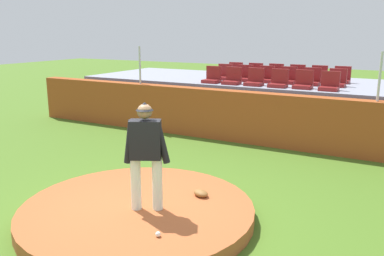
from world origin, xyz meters
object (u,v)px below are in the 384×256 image
at_px(fielding_glove, 201,193).
at_px(stadium_chair_7, 244,76).
at_px(stadium_chair_8, 266,77).
at_px(stadium_chair_14, 275,74).
at_px(stadium_chair_5, 330,84).
at_px(stadium_chair_11, 337,81).
at_px(stadium_chair_10, 312,80).
at_px(stadium_chair_2, 255,80).
at_px(stadium_chair_16, 319,77).
at_px(stadium_chair_17, 342,78).
at_px(stadium_chair_9, 288,78).
at_px(stadium_chair_12, 235,73).
at_px(stadium_chair_13, 255,74).
at_px(stadium_chair_6, 224,75).
at_px(stadium_chair_4, 303,83).
at_px(stadium_chair_0, 212,78).
at_px(stadium_chair_1, 232,79).
at_px(pitcher, 146,148).
at_px(stadium_chair_3, 279,81).
at_px(stadium_chair_15, 297,76).
at_px(baseball, 158,234).

distance_m(fielding_glove, stadium_chair_7, 6.76).
xyz_separation_m(stadium_chair_8, stadium_chair_14, (0.01, 0.91, 0.00)).
distance_m(stadium_chair_5, stadium_chair_11, 0.91).
xyz_separation_m(stadium_chair_8, stadium_chair_10, (1.39, -0.01, 0.00)).
height_order(stadium_chair_2, stadium_chair_16, same).
xyz_separation_m(stadium_chair_5, stadium_chair_17, (0.02, 1.83, 0.00)).
distance_m(stadium_chair_9, stadium_chair_16, 1.14).
distance_m(stadium_chair_12, stadium_chair_13, 0.72).
relative_size(stadium_chair_13, stadium_chair_17, 1.00).
distance_m(stadium_chair_2, stadium_chair_8, 0.90).
distance_m(stadium_chair_6, stadium_chair_13, 1.12).
bearing_deg(fielding_glove, stadium_chair_8, -55.56).
height_order(stadium_chair_6, stadium_chair_13, same).
relative_size(stadium_chair_2, stadium_chair_9, 1.00).
bearing_deg(stadium_chair_13, stadium_chair_4, 139.68).
xyz_separation_m(stadium_chair_5, stadium_chair_8, (-2.07, 0.91, 0.00)).
relative_size(stadium_chair_0, stadium_chair_4, 1.00).
bearing_deg(stadium_chair_7, fielding_glove, 105.73).
xyz_separation_m(stadium_chair_1, stadium_chair_5, (2.79, 0.02, 0.00)).
height_order(stadium_chair_11, stadium_chair_16, same).
distance_m(pitcher, stadium_chair_10, 7.29).
bearing_deg(stadium_chair_7, stadium_chair_3, 147.18).
distance_m(stadium_chair_8, stadium_chair_12, 1.66).
relative_size(stadium_chair_5, stadium_chair_14, 1.00).
bearing_deg(stadium_chair_1, pitcher, 101.47).
bearing_deg(stadium_chair_12, stadium_chair_2, 127.86).
height_order(stadium_chair_3, stadium_chair_10, same).
distance_m(stadium_chair_16, stadium_chair_17, 0.69).
bearing_deg(stadium_chair_14, stadium_chair_10, 146.44).
xyz_separation_m(stadium_chair_1, stadium_chair_3, (1.41, 0.01, 0.00)).
relative_size(stadium_chair_5, stadium_chair_15, 1.00).
height_order(stadium_chair_0, stadium_chair_15, same).
height_order(stadium_chair_0, stadium_chair_4, same).
height_order(stadium_chair_13, stadium_chair_16, same).
xyz_separation_m(pitcher, fielding_glove, (0.51, 0.86, -0.94)).
height_order(stadium_chair_4, stadium_chair_8, same).
distance_m(stadium_chair_6, stadium_chair_15, 2.31).
bearing_deg(stadium_chair_6, stadium_chair_16, -162.77).
bearing_deg(stadium_chair_16, stadium_chair_14, -0.48).
bearing_deg(stadium_chair_12, stadium_chair_8, 148.25).
height_order(stadium_chair_0, stadium_chair_5, same).
bearing_deg(stadium_chair_16, stadium_chair_8, 32.75).
xyz_separation_m(stadium_chair_9, stadium_chair_14, (-0.68, 0.90, 0.00)).
bearing_deg(stadium_chair_17, stadium_chair_13, 1.11).
relative_size(baseball, stadium_chair_3, 0.15).
relative_size(stadium_chair_1, stadium_chair_11, 1.00).
relative_size(stadium_chair_13, stadium_chair_14, 1.00).
bearing_deg(stadium_chair_9, baseball, 93.75).
distance_m(stadium_chair_11, stadium_chair_12, 3.62).
relative_size(stadium_chair_4, stadium_chair_8, 1.00).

